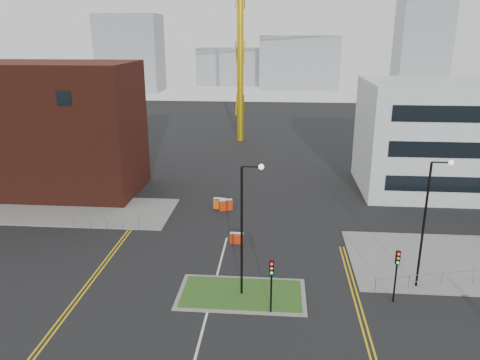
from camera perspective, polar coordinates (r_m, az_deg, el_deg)
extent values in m
cube|color=slate|center=(51.03, -23.91, -3.29)|extent=(28.00, 8.00, 0.12)
cube|color=slate|center=(32.46, 0.20, -13.73)|extent=(8.60, 4.60, 0.08)
cube|color=#284E1A|center=(32.45, 0.20, -13.70)|extent=(8.00, 4.00, 0.12)
cube|color=#471B11|center=(54.35, -21.88, 5.80)|extent=(18.00, 10.00, 14.00)
cube|color=black|center=(47.54, -20.70, 9.32)|extent=(1.40, 0.10, 1.40)
cube|color=#BBBDC0|center=(57.11, 27.20, 4.61)|extent=(25.00, 12.00, 12.00)
cylinder|color=gold|center=(74.92, 0.03, 18.42)|extent=(1.00, 1.00, 36.04)
cylinder|color=black|center=(30.38, 0.21, -6.53)|extent=(0.16, 0.16, 9.00)
cylinder|color=black|center=(28.80, 1.41, 1.63)|extent=(1.20, 0.10, 0.10)
sphere|color=silver|center=(28.77, 2.60, 1.60)|extent=(0.36, 0.36, 0.36)
cylinder|color=black|center=(33.60, 21.45, -5.39)|extent=(0.16, 0.16, 9.00)
cylinder|color=black|center=(32.40, 23.35, 1.98)|extent=(1.20, 0.10, 0.10)
sphere|color=silver|center=(32.60, 24.34, 1.94)|extent=(0.36, 0.36, 0.36)
cylinder|color=black|center=(29.92, 3.82, -13.46)|extent=(0.12, 0.12, 3.00)
cube|color=black|center=(29.08, 3.88, -10.59)|extent=(0.28, 0.22, 0.90)
sphere|color=red|center=(28.83, 3.89, -10.19)|extent=(0.18, 0.18, 0.18)
sphere|color=orange|center=(28.97, 3.88, -10.71)|extent=(0.18, 0.18, 0.18)
sphere|color=#0CCC33|center=(29.11, 3.87, -11.23)|extent=(0.18, 0.18, 0.18)
cylinder|color=black|center=(32.60, 18.39, -11.62)|extent=(0.12, 0.12, 3.00)
cube|color=black|center=(31.83, 18.69, -8.94)|extent=(0.28, 0.22, 0.90)
sphere|color=red|center=(31.59, 18.79, -8.55)|extent=(0.18, 0.18, 0.18)
sphere|color=orange|center=(31.72, 18.74, -9.04)|extent=(0.18, 0.18, 0.18)
sphere|color=#0CCC33|center=(31.85, 18.69, -9.52)|extent=(0.18, 0.18, 0.18)
cylinder|color=gray|center=(43.59, -16.05, -4.49)|extent=(6.00, 0.04, 0.04)
cylinder|color=gray|center=(43.77, -15.99, -5.10)|extent=(6.00, 0.04, 0.04)
cylinder|color=gray|center=(44.90, -19.59, -4.87)|extent=(0.05, 0.05, 1.10)
cylinder|color=gray|center=(42.82, -12.22, -5.31)|extent=(0.05, 0.05, 1.10)
cylinder|color=gray|center=(33.68, 16.16, -12.25)|extent=(0.05, 0.05, 1.10)
cube|color=silver|center=(27.78, -5.24, -19.98)|extent=(0.15, 30.00, 0.01)
cube|color=gold|center=(36.59, -17.30, -10.81)|extent=(0.12, 24.00, 0.01)
cube|color=gold|center=(36.48, -16.85, -10.85)|extent=(0.12, 24.00, 0.01)
cube|color=gold|center=(31.17, 14.32, -15.88)|extent=(0.12, 20.00, 0.01)
cube|color=gold|center=(31.22, 14.89, -15.87)|extent=(0.12, 20.00, 0.01)
cube|color=gray|center=(146.60, -13.23, 14.81)|extent=(18.00, 12.00, 22.00)
cube|color=gray|center=(150.03, 7.20, 14.03)|extent=(24.00, 12.00, 16.00)
cube|color=gray|center=(150.32, 21.31, 15.31)|extent=(14.00, 12.00, 28.00)
cube|color=gray|center=(160.49, 0.41, 13.66)|extent=(30.00, 12.00, 12.00)
cube|color=#DE5C0C|center=(46.86, -2.43, -2.88)|extent=(1.37, 0.68, 1.09)
cube|color=silver|center=(46.69, -2.44, -2.32)|extent=(1.37, 0.68, 0.13)
cube|color=red|center=(39.39, -0.41, -7.10)|extent=(1.13, 0.42, 0.93)
cube|color=silver|center=(39.22, -0.41, -6.55)|extent=(1.13, 0.42, 0.11)
cube|color=red|center=(46.47, -1.75, -3.06)|extent=(1.37, 0.85, 1.08)
cube|color=silver|center=(46.30, -1.76, -2.50)|extent=(1.37, 0.85, 0.13)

